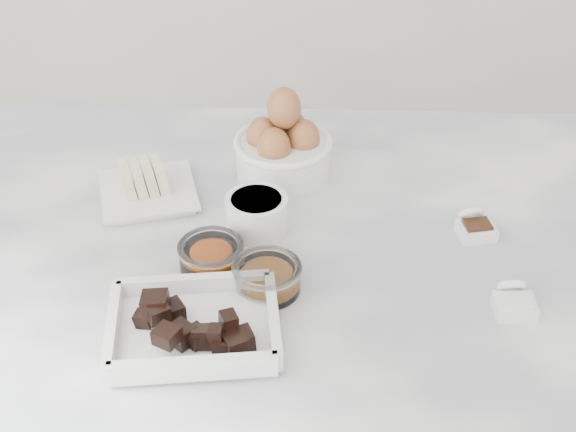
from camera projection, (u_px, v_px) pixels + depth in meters
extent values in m
cube|color=white|center=(272.00, 266.00, 1.06)|extent=(1.20, 0.80, 0.04)
cube|color=white|center=(194.00, 333.00, 0.92)|extent=(0.20, 0.16, 0.01)
cube|color=white|center=(149.00, 194.00, 1.15)|extent=(0.15, 0.15, 0.01)
cube|color=white|center=(148.00, 190.00, 1.15)|extent=(0.17, 0.17, 0.00)
cylinder|color=white|center=(257.00, 214.00, 1.08)|extent=(0.08, 0.08, 0.05)
cylinder|color=white|center=(256.00, 202.00, 1.07)|extent=(0.07, 0.07, 0.01)
cylinder|color=white|center=(283.00, 157.00, 1.19)|extent=(0.14, 0.14, 0.06)
torus|color=white|center=(283.00, 142.00, 1.18)|extent=(0.15, 0.15, 0.01)
ellipsoid|color=#A55D35|center=(303.00, 137.00, 1.18)|extent=(0.05, 0.05, 0.06)
ellipsoid|color=#A55D35|center=(263.00, 139.00, 1.17)|extent=(0.05, 0.05, 0.06)
ellipsoid|color=#A55D35|center=(286.00, 129.00, 1.20)|extent=(0.05, 0.05, 0.06)
ellipsoid|color=#A55D35|center=(278.00, 149.00, 1.15)|extent=(0.05, 0.05, 0.06)
ellipsoid|color=#A55D35|center=(284.00, 108.00, 1.15)|extent=(0.05, 0.05, 0.06)
cylinder|color=white|center=(267.00, 278.00, 0.98)|extent=(0.08, 0.08, 0.03)
torus|color=white|center=(267.00, 268.00, 0.97)|extent=(0.09, 0.09, 0.01)
cylinder|color=orange|center=(267.00, 282.00, 0.99)|extent=(0.06, 0.06, 0.01)
cylinder|color=white|center=(211.00, 257.00, 1.02)|extent=(0.08, 0.08, 0.03)
torus|color=white|center=(211.00, 247.00, 1.01)|extent=(0.09, 0.09, 0.01)
ellipsoid|color=#E65607|center=(211.00, 256.00, 1.02)|extent=(0.05, 0.05, 0.02)
cube|color=white|center=(476.00, 231.00, 1.08)|extent=(0.06, 0.05, 0.02)
cube|color=#32180B|center=(477.00, 224.00, 1.07)|extent=(0.04, 0.03, 0.00)
torus|color=white|center=(471.00, 214.00, 1.09)|extent=(0.04, 0.04, 0.04)
cube|color=white|center=(515.00, 307.00, 0.95)|extent=(0.05, 0.04, 0.02)
cube|color=white|center=(516.00, 300.00, 0.95)|extent=(0.04, 0.03, 0.00)
torus|color=white|center=(511.00, 286.00, 0.97)|extent=(0.04, 0.03, 0.04)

